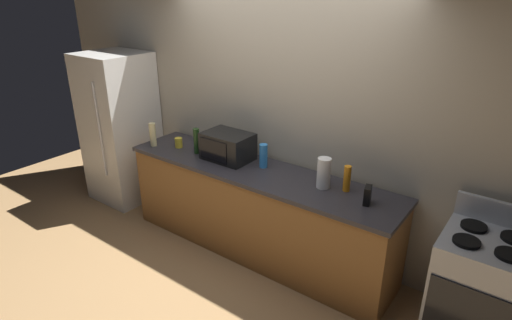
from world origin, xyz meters
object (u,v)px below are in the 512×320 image
(bottle_dish_soap, at_px, (347,179))
(bottle_spray_cleaner, at_px, (263,156))
(bottle_hand_soap, at_px, (153,134))
(refrigerator, at_px, (120,128))
(paper_towel_roll, at_px, (324,173))
(stove_range, at_px, (477,292))
(microwave, at_px, (228,146))
(mug_yellow, at_px, (179,143))
(bottle_wine, at_px, (197,141))
(cordless_phone, at_px, (367,195))

(bottle_dish_soap, xyz_separation_m, bottle_spray_cleaner, (-0.85, -0.02, 0.00))
(bottle_spray_cleaner, bearing_deg, bottle_hand_soap, -169.27)
(refrigerator, xyz_separation_m, bottle_hand_soap, (0.78, -0.15, 0.13))
(paper_towel_roll, height_order, bottle_spray_cleaner, paper_towel_roll)
(refrigerator, distance_m, stove_range, 4.07)
(stove_range, xyz_separation_m, microwave, (-2.39, 0.05, 0.57))
(paper_towel_roll, xyz_separation_m, bottle_dish_soap, (0.19, 0.06, -0.02))
(refrigerator, bearing_deg, stove_range, 0.00)
(refrigerator, bearing_deg, bottle_dish_soap, 2.17)
(stove_range, distance_m, bottle_spray_cleaner, 2.06)
(mug_yellow, bearing_deg, bottle_hand_soap, -153.53)
(microwave, relative_size, bottle_wine, 1.81)
(stove_range, bearing_deg, bottle_wine, -179.55)
(microwave, bearing_deg, refrigerator, -178.35)
(mug_yellow, bearing_deg, paper_towel_roll, 2.42)
(stove_range, bearing_deg, mug_yellow, -179.59)
(cordless_phone, height_order, bottle_spray_cleaner, bottle_spray_cleaner)
(bottle_spray_cleaner, xyz_separation_m, bottle_wine, (-0.76, -0.12, 0.02))
(bottle_wine, bearing_deg, bottle_spray_cleaner, 8.74)
(bottle_hand_soap, bearing_deg, bottle_spray_cleaner, 10.73)
(bottle_dish_soap, bearing_deg, bottle_hand_soap, -173.10)
(paper_towel_roll, bearing_deg, bottle_hand_soap, -174.19)
(refrigerator, relative_size, cordless_phone, 12.00)
(refrigerator, distance_m, bottle_spray_cleaner, 2.07)
(bottle_dish_soap, relative_size, bottle_hand_soap, 0.89)
(bottle_dish_soap, bearing_deg, mug_yellow, -176.00)
(bottle_dish_soap, xyz_separation_m, bottle_hand_soap, (-2.14, -0.26, 0.01))
(microwave, relative_size, bottle_hand_soap, 1.88)
(refrigerator, xyz_separation_m, microwave, (1.66, 0.05, 0.13))
(cordless_phone, height_order, bottle_wine, bottle_wine)
(bottle_dish_soap, relative_size, bottle_spray_cleaner, 0.98)
(paper_towel_roll, relative_size, bottle_spray_cleaner, 1.17)
(bottle_spray_cleaner, xyz_separation_m, mug_yellow, (-1.03, -0.12, -0.06))
(microwave, xyz_separation_m, bottle_hand_soap, (-0.88, -0.20, -0.01))
(mug_yellow, bearing_deg, bottle_wine, -0.02)
(microwave, relative_size, paper_towel_roll, 1.78)
(bottle_wine, bearing_deg, paper_towel_roll, 2.88)
(cordless_phone, relative_size, bottle_spray_cleaner, 0.65)
(bottle_wine, bearing_deg, stove_range, 0.45)
(paper_towel_roll, bearing_deg, stove_range, -2.18)
(refrigerator, relative_size, bottle_spray_cleaner, 7.82)
(paper_towel_roll, xyz_separation_m, bottle_spray_cleaner, (-0.67, 0.05, -0.02))
(paper_towel_roll, distance_m, cordless_phone, 0.43)
(stove_range, distance_m, mug_yellow, 3.05)
(refrigerator, bearing_deg, cordless_phone, -0.01)
(bottle_hand_soap, relative_size, mug_yellow, 2.42)
(microwave, xyz_separation_m, bottle_spray_cleaner, (0.40, 0.05, -0.02))
(cordless_phone, distance_m, bottle_hand_soap, 2.38)
(stove_range, height_order, cordless_phone, stove_range)
(bottle_wine, relative_size, mug_yellow, 2.51)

